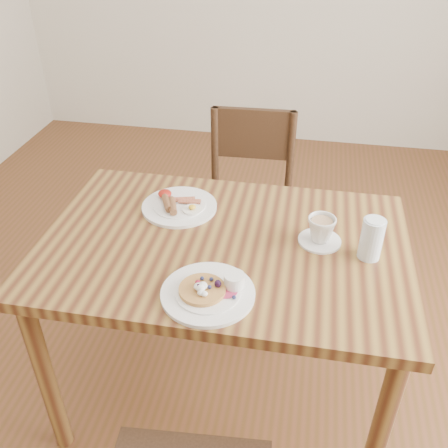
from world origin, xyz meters
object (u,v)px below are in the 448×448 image
Objects in this scene: dining_table at (224,265)px; water_glass at (372,239)px; chair_far at (249,198)px; pancake_plate at (210,291)px; breakfast_plate at (178,205)px; teacup_saucer at (321,231)px.

dining_table is 8.78× the size of water_glass.
dining_table is 0.73m from chair_far.
pancake_plate is 0.48m from breakfast_plate.
teacup_saucer reaches higher than dining_table.
breakfast_plate is (-0.20, 0.17, 0.11)m from dining_table.
teacup_saucer is at bearing -12.64° from breakfast_plate.
pancake_plate is at bearing -149.83° from water_glass.
chair_far reaches higher than dining_table.
dining_table is 1.36× the size of chair_far.
breakfast_plate is 1.98× the size of water_glass.
chair_far is at bearing 124.07° from water_glass.
chair_far is 0.63m from breakfast_plate.
chair_far is at bearing 91.26° from pancake_plate.
water_glass reaches higher than teacup_saucer.
pancake_plate is at bearing 89.06° from chair_far.
dining_table is at bearing -40.55° from breakfast_plate.
water_glass is (0.46, 0.01, 0.17)m from dining_table.
teacup_saucer is 1.02× the size of water_glass.
teacup_saucer is (0.30, 0.31, 0.03)m from pancake_plate.
teacup_saucer is at bearing 46.33° from pancake_plate.
pancake_plate is (0.02, -0.96, 0.27)m from chair_far.
chair_far is 3.26× the size of breakfast_plate.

